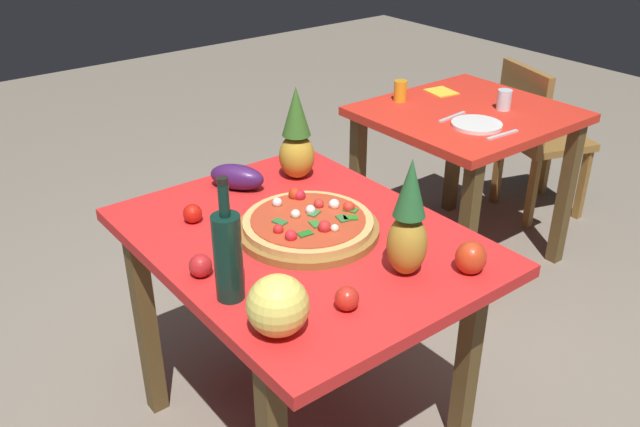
{
  "coord_description": "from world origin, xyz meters",
  "views": [
    {
      "loc": [
        1.47,
        -1.08,
        1.81
      ],
      "look_at": [
        -0.0,
        0.07,
        0.82
      ],
      "focal_mm": 38.04,
      "sensor_mm": 36.0,
      "label": 1
    }
  ],
  "objects_px": {
    "melon": "(278,306)",
    "tomato_near_board": "(193,213)",
    "pineapple_right": "(296,138)",
    "fork_utensil": "(452,117)",
    "drinking_glass_juice": "(400,91)",
    "dinner_plate": "(477,125)",
    "pizza": "(308,220)",
    "pineapple_left": "(408,224)",
    "tomato_at_corner": "(201,266)",
    "display_table": "(302,263)",
    "napkin_folded": "(441,92)",
    "wine_bottle": "(228,255)",
    "background_table": "(465,135)",
    "knife_utensil": "(502,135)",
    "dining_chair": "(535,132)",
    "drinking_glass_water": "(504,100)",
    "bell_pepper": "(471,258)",
    "tomato_beside_pepper": "(347,298)",
    "eggplant": "(237,177)",
    "pizza_board": "(307,229)"
  },
  "relations": [
    {
      "from": "wine_bottle",
      "to": "knife_utensil",
      "type": "height_order",
      "value": "wine_bottle"
    },
    {
      "from": "melon",
      "to": "tomato_near_board",
      "type": "relative_size",
      "value": 2.55
    },
    {
      "from": "tomato_near_board",
      "to": "dinner_plate",
      "type": "relative_size",
      "value": 0.28
    },
    {
      "from": "eggplant",
      "to": "pizza_board",
      "type": "bearing_deg",
      "value": 0.87
    },
    {
      "from": "tomato_near_board",
      "to": "melon",
      "type": "bearing_deg",
      "value": -9.57
    },
    {
      "from": "wine_bottle",
      "to": "tomato_at_corner",
      "type": "relative_size",
      "value": 5.31
    },
    {
      "from": "dining_chair",
      "to": "pizza_board",
      "type": "relative_size",
      "value": 1.92
    },
    {
      "from": "dining_chair",
      "to": "fork_utensil",
      "type": "relative_size",
      "value": 4.72
    },
    {
      "from": "pineapple_left",
      "to": "fork_utensil",
      "type": "bearing_deg",
      "value": 126.55
    },
    {
      "from": "bell_pepper",
      "to": "tomato_beside_pepper",
      "type": "relative_size",
      "value": 1.49
    },
    {
      "from": "drinking_glass_juice",
      "to": "tomato_beside_pepper",
      "type": "bearing_deg",
      "value": -48.46
    },
    {
      "from": "background_table",
      "to": "knife_utensil",
      "type": "bearing_deg",
      "value": -23.47
    },
    {
      "from": "tomato_near_board",
      "to": "drinking_glass_juice",
      "type": "bearing_deg",
      "value": 108.93
    },
    {
      "from": "display_table",
      "to": "wine_bottle",
      "type": "distance_m",
      "value": 0.44
    },
    {
      "from": "knife_utensil",
      "to": "napkin_folded",
      "type": "bearing_deg",
      "value": 161.26
    },
    {
      "from": "pizza_board",
      "to": "wine_bottle",
      "type": "height_order",
      "value": "wine_bottle"
    },
    {
      "from": "display_table",
      "to": "napkin_folded",
      "type": "height_order",
      "value": "napkin_folded"
    },
    {
      "from": "pineapple_left",
      "to": "tomato_beside_pepper",
      "type": "distance_m",
      "value": 0.27
    },
    {
      "from": "pizza",
      "to": "melon",
      "type": "bearing_deg",
      "value": -45.13
    },
    {
      "from": "wine_bottle",
      "to": "pineapple_left",
      "type": "bearing_deg",
      "value": 66.33
    },
    {
      "from": "pineapple_right",
      "to": "fork_utensil",
      "type": "distance_m",
      "value": 0.94
    },
    {
      "from": "tomato_at_corner",
      "to": "dinner_plate",
      "type": "distance_m",
      "value": 1.56
    },
    {
      "from": "drinking_glass_water",
      "to": "napkin_folded",
      "type": "height_order",
      "value": "drinking_glass_water"
    },
    {
      "from": "dining_chair",
      "to": "eggplant",
      "type": "relative_size",
      "value": 4.25
    },
    {
      "from": "tomato_near_board",
      "to": "knife_utensil",
      "type": "bearing_deg",
      "value": 84.87
    },
    {
      "from": "drinking_glass_juice",
      "to": "fork_utensil",
      "type": "distance_m",
      "value": 0.32
    },
    {
      "from": "tomato_beside_pepper",
      "to": "display_table",
      "type": "bearing_deg",
      "value": 160.12
    },
    {
      "from": "eggplant",
      "to": "drinking_glass_juice",
      "type": "distance_m",
      "value": 1.18
    },
    {
      "from": "dining_chair",
      "to": "tomato_beside_pepper",
      "type": "distance_m",
      "value": 2.32
    },
    {
      "from": "background_table",
      "to": "tomato_beside_pepper",
      "type": "height_order",
      "value": "tomato_beside_pepper"
    },
    {
      "from": "display_table",
      "to": "dinner_plate",
      "type": "relative_size",
      "value": 5.11
    },
    {
      "from": "melon",
      "to": "tomato_beside_pepper",
      "type": "height_order",
      "value": "melon"
    },
    {
      "from": "bell_pepper",
      "to": "dinner_plate",
      "type": "relative_size",
      "value": 0.44
    },
    {
      "from": "bell_pepper",
      "to": "tomato_at_corner",
      "type": "distance_m",
      "value": 0.76
    },
    {
      "from": "wine_bottle",
      "to": "drinking_glass_water",
      "type": "bearing_deg",
      "value": 106.3
    },
    {
      "from": "dining_chair",
      "to": "pineapple_right",
      "type": "bearing_deg",
      "value": 114.24
    },
    {
      "from": "pineapple_left",
      "to": "eggplant",
      "type": "height_order",
      "value": "pineapple_left"
    },
    {
      "from": "knife_utensil",
      "to": "napkin_folded",
      "type": "height_order",
      "value": "knife_utensil"
    },
    {
      "from": "tomato_beside_pepper",
      "to": "napkin_folded",
      "type": "xyz_separation_m",
      "value": [
        -1.1,
        1.53,
        -0.03
      ]
    },
    {
      "from": "dining_chair",
      "to": "drinking_glass_water",
      "type": "xyz_separation_m",
      "value": [
        0.16,
        -0.53,
        0.33
      ]
    },
    {
      "from": "tomato_beside_pepper",
      "to": "fork_utensil",
      "type": "relative_size",
      "value": 0.36
    },
    {
      "from": "background_table",
      "to": "knife_utensil",
      "type": "distance_m",
      "value": 0.35
    },
    {
      "from": "drinking_glass_water",
      "to": "wine_bottle",
      "type": "bearing_deg",
      "value": -73.7
    },
    {
      "from": "bell_pepper",
      "to": "knife_utensil",
      "type": "distance_m",
      "value": 1.1
    },
    {
      "from": "knife_utensil",
      "to": "pineapple_right",
      "type": "bearing_deg",
      "value": -98.66
    },
    {
      "from": "display_table",
      "to": "bell_pepper",
      "type": "distance_m",
      "value": 0.54
    },
    {
      "from": "background_table",
      "to": "tomato_beside_pepper",
      "type": "xyz_separation_m",
      "value": [
        0.84,
        -1.43,
        0.16
      ]
    },
    {
      "from": "knife_utensil",
      "to": "tomato_near_board",
      "type": "bearing_deg",
      "value": -91.65
    },
    {
      "from": "tomato_at_corner",
      "to": "drinking_glass_juice",
      "type": "distance_m",
      "value": 1.68
    },
    {
      "from": "pizza",
      "to": "pineapple_left",
      "type": "xyz_separation_m",
      "value": [
        0.35,
        0.08,
        0.12
      ]
    }
  ]
}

